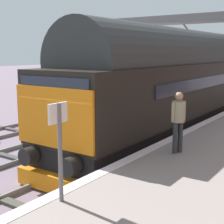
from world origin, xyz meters
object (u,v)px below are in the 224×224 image
(waiting_passenger, at_px, (178,117))
(platform_number_sign, at_px, (59,136))
(signal_post_mid, at_px, (95,63))
(diesel_locomotive, at_px, (196,77))

(waiting_passenger, bearing_deg, platform_number_sign, -168.23)
(platform_number_sign, height_order, waiting_passenger, platform_number_sign)
(signal_post_mid, distance_m, waiting_passenger, 15.50)
(platform_number_sign, xyz_separation_m, waiting_passenger, (0.50, 4.00, -0.22))
(signal_post_mid, relative_size, platform_number_sign, 2.56)
(diesel_locomotive, relative_size, waiting_passenger, 12.25)
(signal_post_mid, bearing_deg, platform_number_sign, -54.20)
(platform_number_sign, bearing_deg, signal_post_mid, 125.80)
(diesel_locomotive, distance_m, platform_number_sign, 11.89)
(diesel_locomotive, bearing_deg, platform_number_sign, -80.25)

